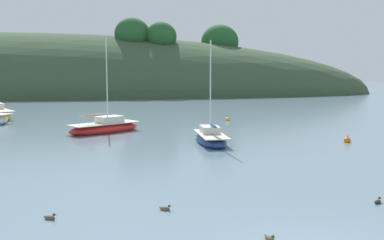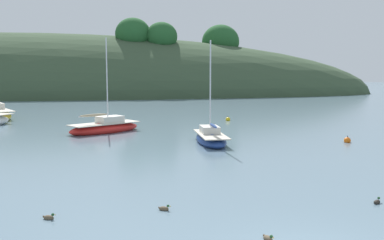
{
  "view_description": "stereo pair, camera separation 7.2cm",
  "coord_description": "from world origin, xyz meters",
  "px_view_note": "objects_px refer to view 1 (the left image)",
  "views": [
    {
      "loc": [
        -4.26,
        -8.58,
        4.43
      ],
      "look_at": [
        0.0,
        20.0,
        1.2
      ],
      "focal_mm": 38.5,
      "sensor_mm": 36.0,
      "label": 1
    },
    {
      "loc": [
        -4.19,
        -8.59,
        4.43
      ],
      "look_at": [
        0.0,
        20.0,
        1.2
      ],
      "focal_mm": 38.5,
      "sensor_mm": 36.0,
      "label": 2
    }
  ],
  "objects_px": {
    "mooring_buoy_inner": "(228,119)",
    "duck_lead": "(165,209)",
    "duck_trailing": "(270,238)",
    "duck_lone_right": "(378,202)",
    "sailboat_grey_yawl": "(105,127)",
    "duck_lone_left": "(50,218)",
    "sailboat_red_portside": "(211,138)",
    "mooring_buoy_outer": "(347,140)"
  },
  "relations": [
    {
      "from": "mooring_buoy_inner",
      "to": "duck_trailing",
      "type": "xyz_separation_m",
      "value": [
        -5.5,
        -27.92,
        -0.07
      ]
    },
    {
      "from": "sailboat_red_portside",
      "to": "mooring_buoy_outer",
      "type": "height_order",
      "value": "sailboat_red_portside"
    },
    {
      "from": "duck_trailing",
      "to": "duck_lone_right",
      "type": "height_order",
      "value": "same"
    },
    {
      "from": "mooring_buoy_outer",
      "to": "duck_trailing",
      "type": "xyz_separation_m",
      "value": [
        -10.31,
        -14.56,
        -0.07
      ]
    },
    {
      "from": "duck_lead",
      "to": "sailboat_red_portside",
      "type": "bearing_deg",
      "value": 72.49
    },
    {
      "from": "duck_trailing",
      "to": "duck_lone_right",
      "type": "bearing_deg",
      "value": 27.82
    },
    {
      "from": "duck_trailing",
      "to": "duck_lone_left",
      "type": "xyz_separation_m",
      "value": [
        -6.14,
        2.54,
        0.0
      ]
    },
    {
      "from": "sailboat_red_portside",
      "to": "duck_lone_left",
      "type": "xyz_separation_m",
      "value": [
        -7.57,
        -13.0,
        -0.28
      ]
    },
    {
      "from": "mooring_buoy_inner",
      "to": "duck_lead",
      "type": "xyz_separation_m",
      "value": [
        -8.06,
        -25.06,
        -0.07
      ]
    },
    {
      "from": "duck_lead",
      "to": "duck_lone_left",
      "type": "bearing_deg",
      "value": -174.85
    },
    {
      "from": "duck_trailing",
      "to": "mooring_buoy_inner",
      "type": "bearing_deg",
      "value": 78.87
    },
    {
      "from": "mooring_buoy_inner",
      "to": "duck_lone_right",
      "type": "height_order",
      "value": "mooring_buoy_inner"
    },
    {
      "from": "duck_lone_right",
      "to": "sailboat_grey_yawl",
      "type": "bearing_deg",
      "value": 118.44
    },
    {
      "from": "duck_trailing",
      "to": "duck_lone_left",
      "type": "distance_m",
      "value": 6.64
    },
    {
      "from": "sailboat_red_portside",
      "to": "duck_lead",
      "type": "relative_size",
      "value": 16.54
    },
    {
      "from": "sailboat_grey_yawl",
      "to": "duck_lone_left",
      "type": "bearing_deg",
      "value": -91.58
    },
    {
      "from": "sailboat_red_portside",
      "to": "duck_lead",
      "type": "xyz_separation_m",
      "value": [
        -4.0,
        -12.68,
        -0.28
      ]
    },
    {
      "from": "sailboat_red_portside",
      "to": "mooring_buoy_outer",
      "type": "relative_size",
      "value": 12.5
    },
    {
      "from": "mooring_buoy_outer",
      "to": "sailboat_red_portside",
      "type": "bearing_deg",
      "value": 173.71
    },
    {
      "from": "sailboat_grey_yawl",
      "to": "mooring_buoy_inner",
      "type": "bearing_deg",
      "value": 29.47
    },
    {
      "from": "duck_lone_left",
      "to": "sailboat_grey_yawl",
      "type": "bearing_deg",
      "value": 88.42
    },
    {
      "from": "duck_lone_right",
      "to": "duck_lone_left",
      "type": "height_order",
      "value": "same"
    },
    {
      "from": "sailboat_grey_yawl",
      "to": "duck_trailing",
      "type": "bearing_deg",
      "value": -75.47
    },
    {
      "from": "sailboat_grey_yawl",
      "to": "duck_lone_left",
      "type": "height_order",
      "value": "sailboat_grey_yawl"
    },
    {
      "from": "mooring_buoy_inner",
      "to": "duck_lead",
      "type": "relative_size",
      "value": 1.32
    },
    {
      "from": "duck_trailing",
      "to": "sailboat_red_portside",
      "type": "bearing_deg",
      "value": 84.73
    },
    {
      "from": "sailboat_grey_yawl",
      "to": "duck_lone_left",
      "type": "relative_size",
      "value": 17.81
    },
    {
      "from": "mooring_buoy_inner",
      "to": "mooring_buoy_outer",
      "type": "distance_m",
      "value": 14.21
    },
    {
      "from": "mooring_buoy_outer",
      "to": "duck_lone_right",
      "type": "xyz_separation_m",
      "value": [
        -5.56,
        -12.05,
        -0.07
      ]
    },
    {
      "from": "duck_lead",
      "to": "duck_lone_left",
      "type": "xyz_separation_m",
      "value": [
        -3.57,
        -0.32,
        0.0
      ]
    },
    {
      "from": "sailboat_grey_yawl",
      "to": "duck_lead",
      "type": "distance_m",
      "value": 19.04
    },
    {
      "from": "duck_trailing",
      "to": "duck_lead",
      "type": "xyz_separation_m",
      "value": [
        -2.57,
        2.86,
        0.0
      ]
    },
    {
      "from": "sailboat_grey_yawl",
      "to": "duck_lone_right",
      "type": "xyz_separation_m",
      "value": [
        10.36,
        -19.14,
        -0.32
      ]
    },
    {
      "from": "mooring_buoy_outer",
      "to": "duck_lone_left",
      "type": "height_order",
      "value": "mooring_buoy_outer"
    },
    {
      "from": "mooring_buoy_inner",
      "to": "mooring_buoy_outer",
      "type": "xyz_separation_m",
      "value": [
        4.82,
        -13.37,
        0.0
      ]
    },
    {
      "from": "mooring_buoy_inner",
      "to": "duck_lone_left",
      "type": "bearing_deg",
      "value": -114.62
    },
    {
      "from": "duck_trailing",
      "to": "duck_lone_right",
      "type": "distance_m",
      "value": 5.38
    },
    {
      "from": "sailboat_red_portside",
      "to": "mooring_buoy_inner",
      "type": "bearing_deg",
      "value": 71.84
    },
    {
      "from": "sailboat_grey_yawl",
      "to": "mooring_buoy_outer",
      "type": "relative_size",
      "value": 13.65
    },
    {
      "from": "sailboat_red_portside",
      "to": "mooring_buoy_inner",
      "type": "relative_size",
      "value": 12.5
    },
    {
      "from": "sailboat_red_portside",
      "to": "duck_lone_left",
      "type": "relative_size",
      "value": 16.31
    },
    {
      "from": "sailboat_grey_yawl",
      "to": "duck_lone_left",
      "type": "xyz_separation_m",
      "value": [
        -0.53,
        -19.11,
        -0.32
      ]
    }
  ]
}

